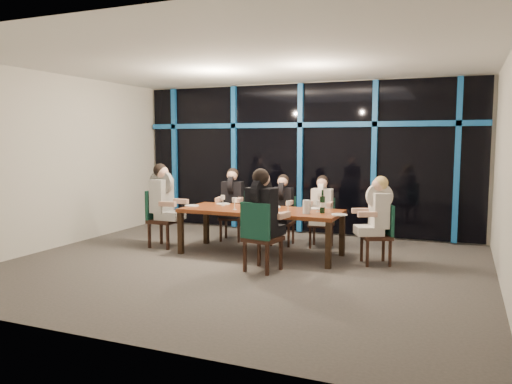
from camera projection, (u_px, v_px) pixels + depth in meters
room at (240, 129)px, 7.20m from camera, size 7.04×7.00×3.02m
window_wall at (301, 156)px, 9.94m from camera, size 6.86×0.43×2.94m
dining_table at (261, 213)px, 8.07m from camera, size 2.60×1.00×0.75m
chair_far_left at (233, 212)px, 9.33m from camera, size 0.49×0.49×0.92m
chair_far_mid at (283, 218)px, 8.93m from camera, size 0.43×0.43×0.86m
chair_far_right at (322, 220)px, 8.73m from camera, size 0.42×0.42×0.86m
chair_end_left at (160, 215)px, 8.72m from camera, size 0.46×0.46×1.00m
chair_end_right at (381, 231)px, 7.49m from camera, size 0.56×0.56×0.91m
chair_near_mid at (260, 233)px, 7.02m from camera, size 0.54×0.54×1.00m
diner_far_left at (232, 193)px, 9.22m from camera, size 0.50×0.61×0.90m
diner_far_mid at (282, 199)px, 8.82m from camera, size 0.44×0.55×0.84m
diner_far_right at (322, 201)px, 8.62m from camera, size 0.44×0.54×0.83m
diner_end_left at (163, 193)px, 8.65m from camera, size 0.62×0.49×0.97m
diner_end_right at (377, 207)px, 7.45m from camera, size 0.62×0.58×0.89m
diner_near_mid at (263, 205)px, 7.05m from camera, size 0.54×0.66×0.98m
plate_far_left at (223, 204)px, 8.69m from camera, size 0.24×0.24×0.01m
plate_far_mid at (274, 207)px, 8.30m from camera, size 0.24×0.24×0.01m
plate_far_right at (315, 208)px, 8.10m from camera, size 0.24×0.24×0.01m
plate_end_left at (192, 206)px, 8.46m from camera, size 0.24×0.24×0.01m
plate_end_right at (337, 214)px, 7.45m from camera, size 0.24×0.24×0.01m
plate_near_mid at (283, 214)px, 7.54m from camera, size 0.24×0.24×0.01m
wine_bottle at (322, 204)px, 7.63m from camera, size 0.08×0.08×0.36m
water_pitcher at (307, 207)px, 7.55m from camera, size 0.13×0.12×0.21m
tea_light at (252, 209)px, 7.97m from camera, size 0.05×0.05×0.03m
wine_glass_a at (234, 201)px, 8.02m from camera, size 0.08×0.08×0.20m
wine_glass_b at (273, 200)px, 8.19m from camera, size 0.07×0.07×0.19m
wine_glass_c at (288, 204)px, 7.79m from camera, size 0.07×0.07×0.17m
wine_glass_d at (223, 198)px, 8.46m from camera, size 0.07×0.07×0.19m
wine_glass_e at (318, 203)px, 7.75m from camera, size 0.07×0.07×0.18m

